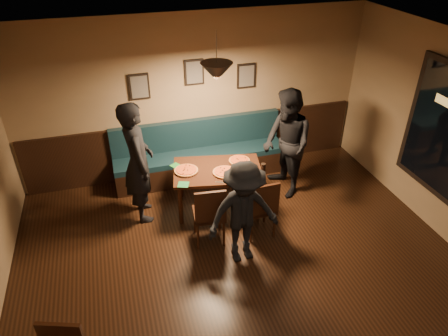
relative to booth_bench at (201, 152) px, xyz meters
name	(u,v)px	position (x,y,z in m)	size (l,w,h in m)	color
floor	(266,319)	(0.00, -3.20, -0.50)	(7.00, 7.00, 0.00)	black
ceiling	(285,94)	(0.00, -3.20, 2.30)	(7.00, 7.00, 0.00)	silver
wall_back	(195,97)	(0.00, 0.30, 0.90)	(6.00, 6.00, 0.00)	#8C704F
wainscot	(197,145)	(0.00, 0.27, 0.00)	(5.88, 0.06, 1.00)	black
booth_bench	(201,152)	(0.00, 0.00, 0.00)	(3.00, 0.60, 1.00)	#0F232D
picture_left	(139,87)	(-0.90, 0.27, 1.20)	(0.32, 0.04, 0.42)	black
picture_center	(194,72)	(0.00, 0.27, 1.35)	(0.32, 0.04, 0.42)	black
picture_right	(246,76)	(0.90, 0.27, 1.20)	(0.32, 0.04, 0.42)	black
pendant_lamp	(217,72)	(0.04, -0.96, 1.75)	(0.44, 0.44, 0.25)	black
dining_table	(218,189)	(0.04, -0.96, -0.14)	(1.34, 0.86, 0.72)	black
chair_near_left	(209,212)	(-0.29, -1.66, -0.02)	(0.43, 0.43, 0.97)	black
chair_near_right	(259,206)	(0.44, -1.71, -0.02)	(0.42, 0.42, 0.95)	black
diner_left	(138,163)	(-1.12, -0.81, 0.45)	(0.69, 0.45, 1.90)	black
diner_right	(287,144)	(1.23, -0.83, 0.40)	(0.88, 0.68, 1.81)	black
diner_front	(243,214)	(0.06, -2.14, 0.25)	(0.97, 0.56, 1.50)	black
pizza_a	(186,170)	(-0.43, -0.89, 0.24)	(0.36, 0.36, 0.04)	gold
pizza_b	(225,172)	(0.11, -1.10, 0.24)	(0.36, 0.36, 0.04)	orange
pizza_c	(239,161)	(0.43, -0.84, 0.24)	(0.33, 0.33, 0.04)	orange
soda_glass	(263,168)	(0.67, -1.25, 0.29)	(0.07, 0.07, 0.16)	black
tabasco_bottle	(249,164)	(0.52, -1.05, 0.28)	(0.03, 0.03, 0.13)	#AA1205
napkin_a	(175,165)	(-0.56, -0.67, 0.22)	(0.13, 0.13, 0.01)	#1C6C22
napkin_b	(183,185)	(-0.55, -1.22, 0.22)	(0.16, 0.16, 0.01)	#1B6531
cutlery_set	(227,182)	(0.07, -1.33, 0.22)	(0.02, 0.20, 0.00)	silver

